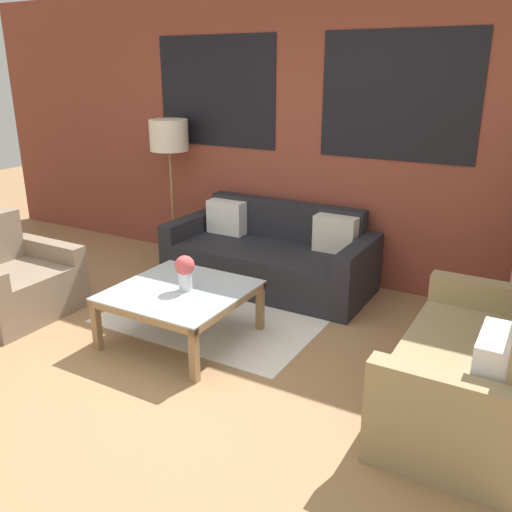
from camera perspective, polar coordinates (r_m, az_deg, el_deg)
ground_plane at (r=3.94m, az=-11.79°, el=-12.36°), size 16.00×16.00×0.00m
wall_back_brick at (r=5.45m, az=4.63°, el=12.53°), size 8.40×0.09×2.80m
rug at (r=4.83m, az=-3.39°, el=-5.73°), size 1.81×1.55×0.00m
couch_dark at (r=5.30m, az=1.54°, el=-0.16°), size 1.99×0.88×0.78m
settee_vintage at (r=3.60m, az=22.14°, el=-11.07°), size 0.80×1.55×0.92m
armchair_corner at (r=5.13m, az=-24.24°, el=-2.63°), size 0.80×0.91×0.84m
coffee_table at (r=4.24m, az=-7.97°, el=-4.19°), size 0.98×0.98×0.43m
floor_lamp at (r=5.94m, az=-9.13°, el=11.99°), size 0.41×0.41×1.53m
flower_vase at (r=4.14m, az=-7.50°, el=-1.49°), size 0.15×0.15×0.28m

